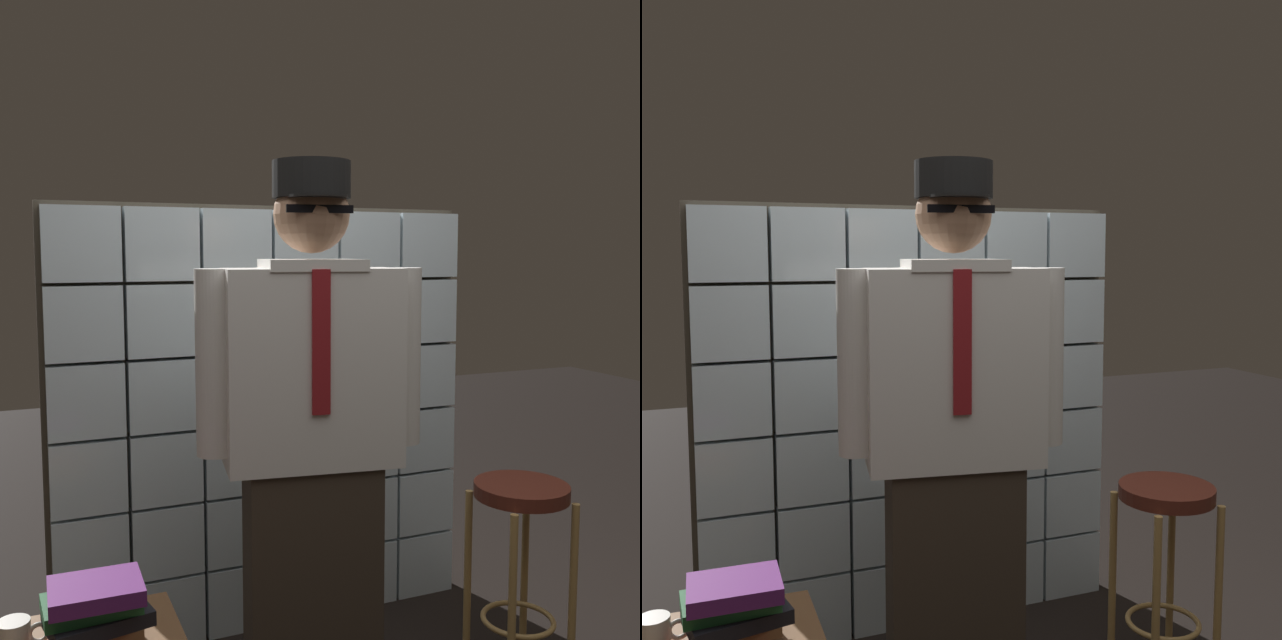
% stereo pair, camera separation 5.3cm
% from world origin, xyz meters
% --- Properties ---
extents(glass_block_wall, '(1.77, 0.10, 1.77)m').
position_xyz_m(glass_block_wall, '(-0.00, 1.13, 0.87)').
color(glass_block_wall, silver).
rests_on(glass_block_wall, ground).
extents(standing_person, '(0.74, 0.35, 1.85)m').
position_xyz_m(standing_person, '(-0.09, 0.44, 0.96)').
color(standing_person, '#382D23').
rests_on(standing_person, ground).
extents(bar_stool, '(0.34, 0.34, 0.73)m').
position_xyz_m(bar_stool, '(0.71, 0.39, 0.55)').
color(bar_stool, '#592319').
rests_on(bar_stool, ground).
extents(book_stack, '(0.27, 0.21, 0.18)m').
position_xyz_m(book_stack, '(-0.80, 0.15, 0.66)').
color(book_stack, maroon).
rests_on(book_stack, side_table).
extents(coffee_mug, '(0.13, 0.08, 0.09)m').
position_xyz_m(coffee_mug, '(-0.98, 0.19, 0.61)').
color(coffee_mug, silver).
rests_on(coffee_mug, side_table).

